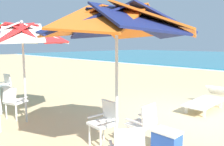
{
  "coord_description": "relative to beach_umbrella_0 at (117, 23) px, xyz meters",
  "views": [
    {
      "loc": [
        2.66,
        -5.6,
        1.99
      ],
      "look_at": [
        -2.63,
        -0.32,
        1.0
      ],
      "focal_mm": 36.1,
      "sensor_mm": 36.0,
      "label": 1
    }
  ],
  "objects": [
    {
      "name": "plastic_chair_0",
      "position": [
        -0.54,
        0.23,
        -1.82
      ],
      "size": [
        0.47,
        0.5,
        0.87
      ],
      "color": "white",
      "rests_on": "ground"
    },
    {
      "name": "ground_plane",
      "position": [
        -0.09,
        2.93,
        -2.32
      ],
      "size": [
        80.0,
        80.0,
        0.0
      ],
      "primitive_type": "plane",
      "color": "#D3B784"
    },
    {
      "name": "cooler_box",
      "position": [
        0.48,
        0.84,
        -2.12
      ],
      "size": [
        0.5,
        0.34,
        0.4
      ],
      "color": "blue",
      "rests_on": "ground"
    },
    {
      "name": "plastic_chair_2",
      "position": [
        0.08,
        0.65,
        -1.82
      ],
      "size": [
        0.47,
        0.44,
        0.87
      ],
      "color": "white",
      "rests_on": "ground"
    },
    {
      "name": "plastic_chair_6",
      "position": [
        -5.96,
        0.26,
        -1.82
      ],
      "size": [
        0.49,
        0.51,
        0.87
      ],
      "color": "white",
      "rests_on": "ground"
    },
    {
      "name": "beach_umbrella_1",
      "position": [
        -2.86,
        -0.31,
        -0.13
      ],
      "size": [
        2.27,
        2.27,
        2.54
      ],
      "color": "silver",
      "rests_on": "ground"
    },
    {
      "name": "sun_lounger_1",
      "position": [
        -0.11,
        4.09,
        -2.04
      ],
      "size": [
        0.68,
        2.16,
        0.62
      ],
      "color": "white",
      "rests_on": "ground"
    },
    {
      "name": "beach_umbrella_0",
      "position": [
        0.0,
        0.0,
        0.0
      ],
      "size": [
        2.65,
        2.65,
        2.65
      ],
      "color": "silver",
      "rests_on": "ground"
    },
    {
      "name": "plastic_chair_3",
      "position": [
        -3.37,
        -0.42,
        -1.82
      ],
      "size": [
        0.57,
        0.59,
        0.87
      ],
      "color": "white",
      "rests_on": "ground"
    }
  ]
}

